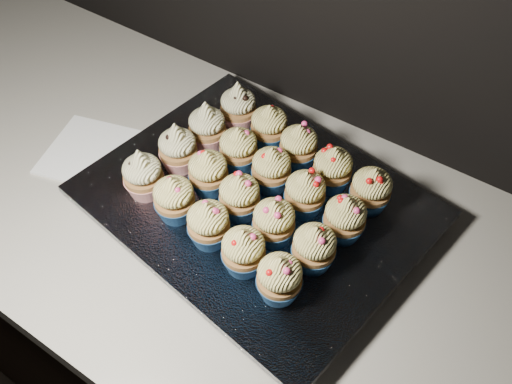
% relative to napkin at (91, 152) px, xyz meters
% --- Properties ---
extents(cabinet, '(2.40, 0.60, 0.86)m').
position_rel_napkin_xyz_m(cabinet, '(0.36, 0.02, -0.47)').
color(cabinet, black).
rests_on(cabinet, ground).
extents(worktop, '(2.44, 0.64, 0.04)m').
position_rel_napkin_xyz_m(worktop, '(0.36, 0.02, -0.02)').
color(worktop, beige).
rests_on(worktop, cabinet).
extents(napkin, '(0.19, 0.19, 0.00)m').
position_rel_napkin_xyz_m(napkin, '(0.00, 0.00, 0.00)').
color(napkin, white).
rests_on(napkin, worktop).
extents(baking_tray, '(0.51, 0.42, 0.02)m').
position_rel_napkin_xyz_m(baking_tray, '(0.32, 0.05, 0.01)').
color(baking_tray, black).
rests_on(baking_tray, worktop).
extents(foil_lining, '(0.55, 0.46, 0.01)m').
position_rel_napkin_xyz_m(foil_lining, '(0.32, 0.05, 0.03)').
color(foil_lining, silver).
rests_on(foil_lining, baking_tray).
extents(cupcake_0, '(0.06, 0.06, 0.10)m').
position_rel_napkin_xyz_m(cupcake_0, '(0.16, -0.03, 0.07)').
color(cupcake_0, '#A91917').
rests_on(cupcake_0, foil_lining).
extents(cupcake_1, '(0.06, 0.06, 0.08)m').
position_rel_napkin_xyz_m(cupcake_1, '(0.23, -0.04, 0.07)').
color(cupcake_1, navy).
rests_on(cupcake_1, foil_lining).
extents(cupcake_2, '(0.06, 0.06, 0.08)m').
position_rel_napkin_xyz_m(cupcake_2, '(0.30, -0.05, 0.07)').
color(cupcake_2, navy).
rests_on(cupcake_2, foil_lining).
extents(cupcake_3, '(0.06, 0.06, 0.08)m').
position_rel_napkin_xyz_m(cupcake_3, '(0.37, -0.06, 0.07)').
color(cupcake_3, navy).
rests_on(cupcake_3, foil_lining).
extents(cupcake_4, '(0.06, 0.06, 0.08)m').
position_rel_napkin_xyz_m(cupcake_4, '(0.44, -0.07, 0.07)').
color(cupcake_4, navy).
rests_on(cupcake_4, foil_lining).
extents(cupcake_5, '(0.06, 0.06, 0.10)m').
position_rel_napkin_xyz_m(cupcake_5, '(0.17, 0.04, 0.07)').
color(cupcake_5, '#A91917').
rests_on(cupcake_5, foil_lining).
extents(cupcake_6, '(0.06, 0.06, 0.08)m').
position_rel_napkin_xyz_m(cupcake_6, '(0.24, 0.03, 0.07)').
color(cupcake_6, navy).
rests_on(cupcake_6, foil_lining).
extents(cupcake_7, '(0.06, 0.06, 0.08)m').
position_rel_napkin_xyz_m(cupcake_7, '(0.31, 0.02, 0.07)').
color(cupcake_7, navy).
rests_on(cupcake_7, foil_lining).
extents(cupcake_8, '(0.06, 0.06, 0.08)m').
position_rel_napkin_xyz_m(cupcake_8, '(0.38, 0.01, 0.07)').
color(cupcake_8, navy).
rests_on(cupcake_8, foil_lining).
extents(cupcake_9, '(0.06, 0.06, 0.08)m').
position_rel_napkin_xyz_m(cupcake_9, '(0.45, -0.00, 0.07)').
color(cupcake_9, navy).
rests_on(cupcake_9, foil_lining).
extents(cupcake_10, '(0.06, 0.06, 0.10)m').
position_rel_napkin_xyz_m(cupcake_10, '(0.18, 0.11, 0.07)').
color(cupcake_10, '#A91917').
rests_on(cupcake_10, foil_lining).
extents(cupcake_11, '(0.06, 0.06, 0.08)m').
position_rel_napkin_xyz_m(cupcake_11, '(0.25, 0.10, 0.07)').
color(cupcake_11, navy).
rests_on(cupcake_11, foil_lining).
extents(cupcake_12, '(0.06, 0.06, 0.08)m').
position_rel_napkin_xyz_m(cupcake_12, '(0.32, 0.09, 0.07)').
color(cupcake_12, navy).
rests_on(cupcake_12, foil_lining).
extents(cupcake_13, '(0.06, 0.06, 0.08)m').
position_rel_napkin_xyz_m(cupcake_13, '(0.39, 0.08, 0.07)').
color(cupcake_13, navy).
rests_on(cupcake_13, foil_lining).
extents(cupcake_14, '(0.06, 0.06, 0.08)m').
position_rel_napkin_xyz_m(cupcake_14, '(0.46, 0.07, 0.07)').
color(cupcake_14, navy).
rests_on(cupcake_14, foil_lining).
extents(cupcake_15, '(0.06, 0.06, 0.10)m').
position_rel_napkin_xyz_m(cupcake_15, '(0.19, 0.18, 0.07)').
color(cupcake_15, '#A91917').
rests_on(cupcake_15, foil_lining).
extents(cupcake_16, '(0.06, 0.06, 0.08)m').
position_rel_napkin_xyz_m(cupcake_16, '(0.26, 0.17, 0.07)').
color(cupcake_16, navy).
rests_on(cupcake_16, foil_lining).
extents(cupcake_17, '(0.06, 0.06, 0.08)m').
position_rel_napkin_xyz_m(cupcake_17, '(0.33, 0.16, 0.07)').
color(cupcake_17, navy).
rests_on(cupcake_17, foil_lining).
extents(cupcake_18, '(0.06, 0.06, 0.08)m').
position_rel_napkin_xyz_m(cupcake_18, '(0.40, 0.14, 0.07)').
color(cupcake_18, navy).
rests_on(cupcake_18, foil_lining).
extents(cupcake_19, '(0.06, 0.06, 0.08)m').
position_rel_napkin_xyz_m(cupcake_19, '(0.47, 0.14, 0.07)').
color(cupcake_19, navy).
rests_on(cupcake_19, foil_lining).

